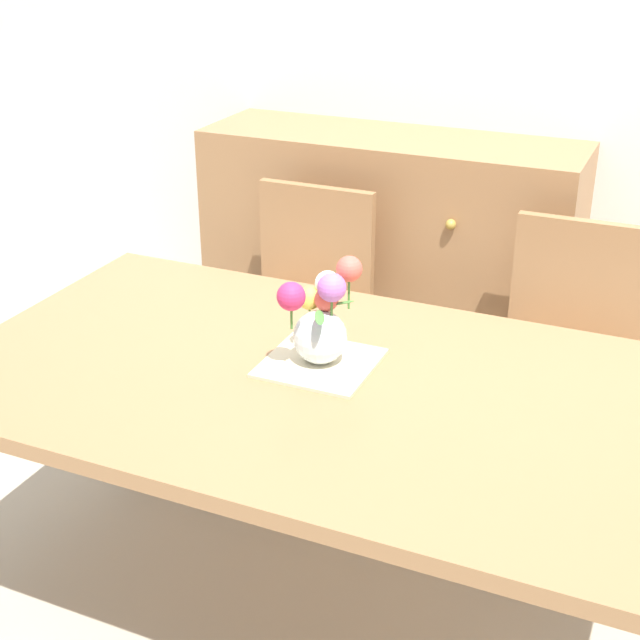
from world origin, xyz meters
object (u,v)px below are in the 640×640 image
object	(u,v)px
chair_left	(304,300)
dresser	(388,265)
chair_right	(567,347)
dining_table	(324,406)
flower_vase	(321,317)

from	to	relation	value
chair_left	dresser	bearing A→B (deg)	-106.48
chair_left	chair_right	size ratio (longest dim) A/B	1.00
chair_left	dresser	distance (m)	0.49
dining_table	chair_left	xyz separation A→B (m)	(-0.45, 0.86, -0.15)
dining_table	chair_right	size ratio (longest dim) A/B	2.05
dresser	flower_vase	size ratio (longest dim) A/B	5.60
chair_left	chair_right	distance (m)	0.90
dining_table	chair_left	distance (m)	0.98
chair_right	chair_left	bearing A→B (deg)	0.00
chair_right	dresser	distance (m)	0.90
chair_left	flower_vase	size ratio (longest dim) A/B	3.58
flower_vase	chair_left	bearing A→B (deg)	117.58
dining_table	dresser	bearing A→B (deg)	103.11
dresser	flower_vase	xyz separation A→B (m)	(0.27, -1.26, 0.36)
dining_table	flower_vase	distance (m)	0.22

